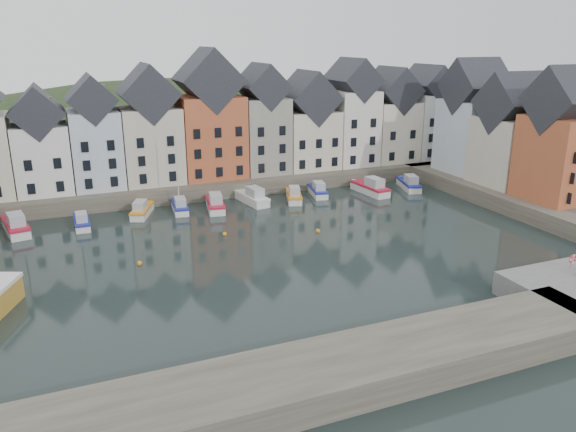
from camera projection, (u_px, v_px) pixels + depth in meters
ground at (285, 255)px, 56.58m from camera, size 260.00×260.00×0.00m
far_quay at (208, 179)px, 82.69m from camera, size 90.00×16.00×2.00m
right_quay at (541, 199)px, 72.42m from camera, size 14.00×54.00×2.00m
near_wall at (270, 389)px, 33.26m from camera, size 50.00×6.00×2.00m
hillside at (179, 243)px, 111.33m from camera, size 153.60×70.40×64.00m
far_terrace at (232, 126)px, 79.72m from camera, size 72.37×8.16×17.78m
right_terrace at (514, 133)px, 74.13m from camera, size 8.30×24.25×16.36m
mooring_buoys at (232, 242)px, 59.77m from camera, size 20.50×5.50×0.50m
boat_a at (16, 226)px, 62.74m from camera, size 3.44×7.25×2.68m
boat_b at (82, 222)px, 64.75m from camera, size 1.68×5.41×2.08m
boat_c at (142, 210)px, 68.93m from camera, size 3.82×6.10×2.24m
boat_d at (180, 206)px, 70.57m from camera, size 2.29×5.72×10.65m
boat_e at (215, 204)px, 71.30m from camera, size 3.11×6.77×2.50m
boat_f at (252, 198)px, 74.07m from camera, size 3.06×6.91×2.56m
boat_g at (294, 196)px, 75.28m from camera, size 3.64×6.21×2.28m
boat_h at (318, 191)px, 77.88m from camera, size 3.03×6.10×2.24m
boat_i at (371, 188)px, 78.65m from camera, size 2.75×7.15×2.68m
boat_j at (409, 184)px, 81.03m from camera, size 3.66×6.60×2.42m
life_ring_post at (573, 259)px, 47.88m from camera, size 0.80×0.17×1.30m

